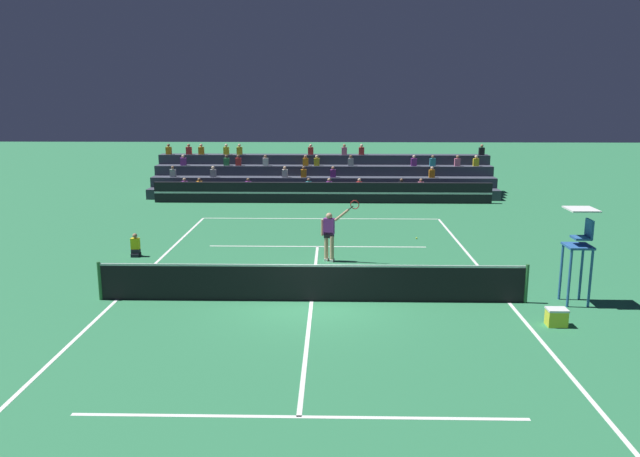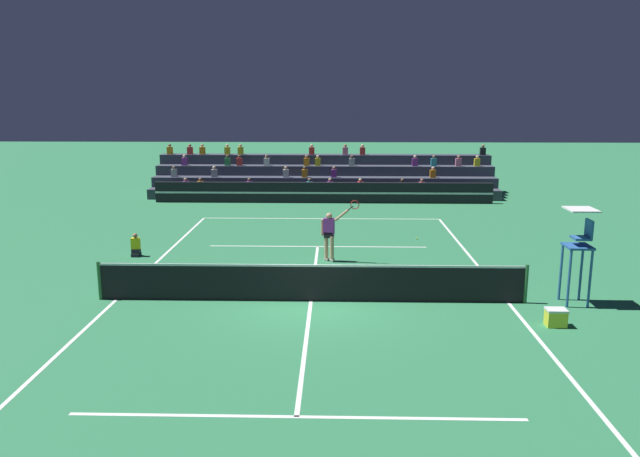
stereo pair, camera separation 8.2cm
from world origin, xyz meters
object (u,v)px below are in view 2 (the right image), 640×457
at_px(tennis_player, 330,234).
at_px(equipment_cooler, 556,317).
at_px(umpire_chair, 580,243).
at_px(tennis_ball, 417,238).
at_px(ball_kid_courtside, 136,247).

height_order(tennis_player, equipment_cooler, tennis_player).
height_order(umpire_chair, tennis_player, umpire_chair).
distance_m(tennis_ball, equipment_cooler, 9.81).
xyz_separation_m(ball_kid_courtside, tennis_ball, (10.40, 2.98, -0.30)).
xyz_separation_m(umpire_chair, equipment_cooler, (-1.12, -1.77, -1.49)).
bearing_deg(tennis_ball, umpire_chair, -66.57).
distance_m(tennis_player, tennis_ball, 5.00).
relative_size(tennis_player, tennis_ball, 33.03).
bearing_deg(tennis_player, ball_kid_courtside, 175.83).
distance_m(umpire_chair, ball_kid_courtside, 14.65).
bearing_deg(equipment_cooler, umpire_chair, 57.52).
bearing_deg(tennis_ball, ball_kid_courtside, -164.01).
distance_m(tennis_player, equipment_cooler, 8.36).
bearing_deg(tennis_ball, equipment_cooler, -76.74).
distance_m(ball_kid_courtside, tennis_player, 6.99).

